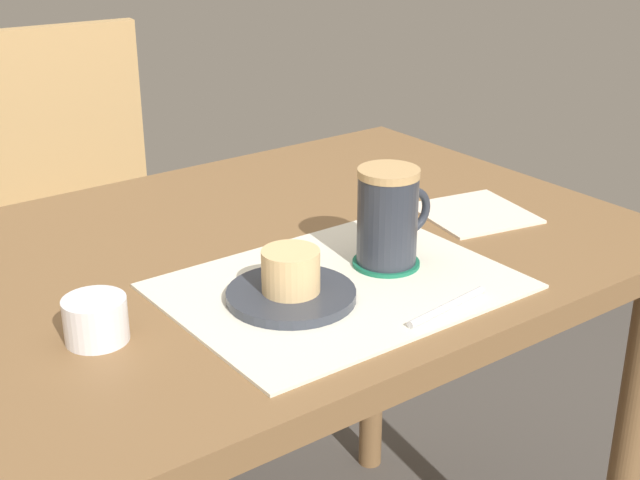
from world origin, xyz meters
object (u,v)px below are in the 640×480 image
Objects in this scene: dining_table at (249,311)px; wooden_chair at (77,247)px; sugar_bowl at (96,320)px; pastry_plate at (291,295)px; coffee_mug at (389,216)px; pastry at (291,271)px.

wooden_chair is (0.02, 0.68, -0.14)m from dining_table.
wooden_chair is at bearing 70.61° from sugar_bowl.
coffee_mug reaches higher than pastry_plate.
pastry_plate is 0.17m from coffee_mug.
coffee_mug is (0.10, -0.84, 0.31)m from wooden_chair.
sugar_bowl reaches higher than dining_table.
wooden_chair is 6.09× the size of pastry_plate.
coffee_mug reaches higher than pastry.
sugar_bowl is at bearing 173.50° from coffee_mug.
sugar_bowl is at bearing 166.63° from pastry.
wooden_chair is 0.88m from pastry_plate.
wooden_chair reaches higher than pastry.
pastry is 0.55× the size of coffee_mug.
coffee_mug is at bearing 3.42° from pastry_plate.
wooden_chair is 13.46× the size of sugar_bowl.
pastry_plate is 2.24× the size of pastry.
sugar_bowl is at bearing -157.03° from dining_table.
pastry_plate is at bearing 91.99° from wooden_chair.
pastry_plate is 0.03m from pastry.
pastry is at bearing -104.30° from dining_table.
sugar_bowl is (-0.28, -0.79, 0.26)m from wooden_chair.
pastry is 0.23m from sugar_bowl.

